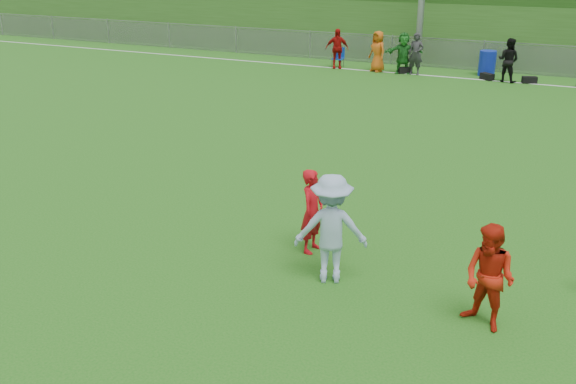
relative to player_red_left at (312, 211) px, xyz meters
The scene contains 11 objects.
ground 1.26m from the player_red_left, 98.43° to the right, with size 120.00×120.00×0.00m, color #195D13.
sideline_far 17.02m from the player_red_left, 90.50° to the left, with size 60.00×0.10×0.01m, color white.
fence 19.00m from the player_red_left, 90.45° to the left, with size 58.00×0.06×1.30m.
berm 30.01m from the player_red_left, 90.28° to the left, with size 120.00×18.00×3.00m, color #204714.
spectator_row 17.23m from the player_red_left, 99.41° to the left, with size 8.14×1.01×1.69m.
gear_bags 17.13m from the player_red_left, 87.25° to the left, with size 7.55×0.55×0.26m.
player_red_left is the anchor object (origin of this frame).
player_red_center 3.36m from the player_red_left, 20.95° to the right, with size 0.75×0.58×1.54m, color red.
player_blue 1.09m from the player_red_left, 51.52° to the right, with size 1.15×0.66×1.78m, color #92AECB.
recycling_bin 18.00m from the player_red_left, 89.41° to the left, with size 0.68×0.68×1.02m, color #0E23A1.
camp_chair 18.30m from the player_red_left, 109.33° to the left, with size 0.52×0.53×0.85m.
Camera 1 is at (4.05, -8.39, 5.01)m, focal length 40.00 mm.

